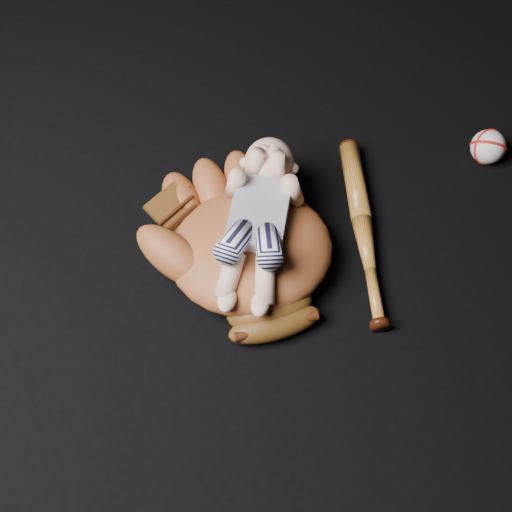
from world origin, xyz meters
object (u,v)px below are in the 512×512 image
Objects in this scene: baseball_bat at (363,230)px; baseball at (488,147)px; newborn_baby at (257,223)px; baseball_glove at (250,245)px.

baseball_bat is 0.34m from baseball.
newborn_baby is 0.82× the size of baseball_bat.
baseball reaches higher than baseball_bat.
baseball is (0.48, 0.26, -0.09)m from newborn_baby.
baseball_bat is 6.03× the size of baseball.
baseball_glove reaches higher than baseball.
baseball is (0.27, 0.20, 0.02)m from baseball_bat.
baseball_glove is 0.56m from baseball.
baseball_bat is at bearing -143.13° from baseball.
newborn_baby reaches higher than baseball_bat.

